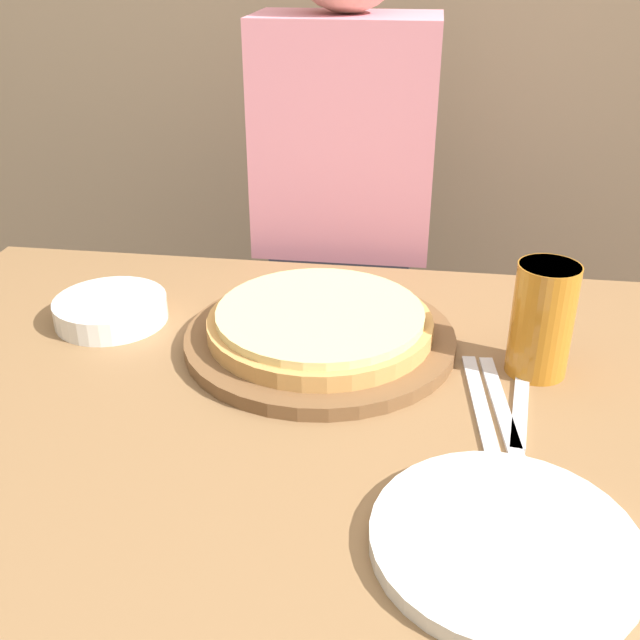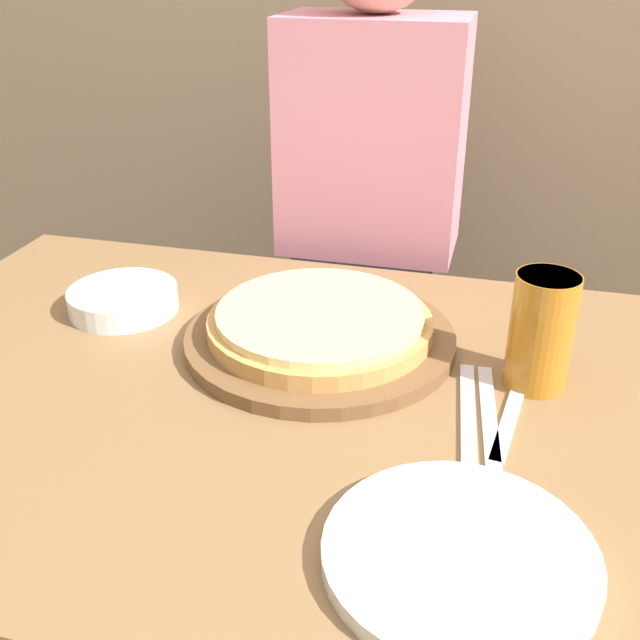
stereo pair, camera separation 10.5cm
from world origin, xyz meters
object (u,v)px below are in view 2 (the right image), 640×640
Objects in this scene: fork at (468,412)px; dinner_knife at (489,415)px; spoon at (510,418)px; dinner_plate at (459,555)px; pizza_on_board at (320,330)px; beer_glass at (542,327)px; diner_person at (368,267)px; side_bowl at (123,300)px.

fork is 1.00× the size of dinner_knife.
dinner_plate is at bearing -98.73° from spoon.
pizza_on_board is 2.49× the size of beer_glass.
pizza_on_board is 0.30m from beer_glass.
diner_person reaches higher than dinner_knife.
dinner_knife is 1.18× the size of spoon.
pizza_on_board is 0.28× the size of diner_person.
dinner_plate is 0.25m from dinner_knife.
fork is 0.02m from dinner_knife.
side_bowl is at bearing 174.58° from pizza_on_board.
side_bowl is 0.12× the size of diner_person.
dinner_plate is 0.25m from spoon.
side_bowl reaches higher than dinner_plate.
diner_person is at bearing 114.69° from dinner_knife.
pizza_on_board is 0.27m from dinner_knife.
side_bowl is at bearing -126.44° from diner_person.
dinner_plate is 0.68m from side_bowl.
pizza_on_board is 1.74× the size of dinner_knife.
spoon is at bearing 0.00° from fork.
beer_glass is at bearing 73.61° from spoon.
side_bowl reaches higher than spoon.
dinner_knife is 0.02m from spoon.
beer_glass reaches higher than spoon.
fork is (0.54, -0.15, -0.02)m from side_bowl.
dinner_plate is (-0.07, -0.34, -0.07)m from beer_glass.
dinner_knife is at bearing 180.00° from spoon.
dinner_plate is at bearing -73.14° from diner_person.
pizza_on_board is 0.46m from diner_person.
spoon is 0.14× the size of diner_person.
beer_glass is at bearing 79.17° from dinner_plate.
pizza_on_board reaches higher than dinner_knife.
dinner_plate is at bearing -58.06° from pizza_on_board.
beer_glass is 0.92× the size of side_bowl.
side_bowl is 0.56m from fork.
dinner_knife is at bearing 0.00° from fork.
spoon is at bearing -14.33° from side_bowl.
pizza_on_board reaches higher than fork.
beer_glass is 0.11× the size of diner_person.
beer_glass is at bearing 49.92° from fork.
beer_glass is at bearing -5.52° from side_bowl.
beer_glass is at bearing 60.41° from dinner_knife.
beer_glass is 0.13m from spoon.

